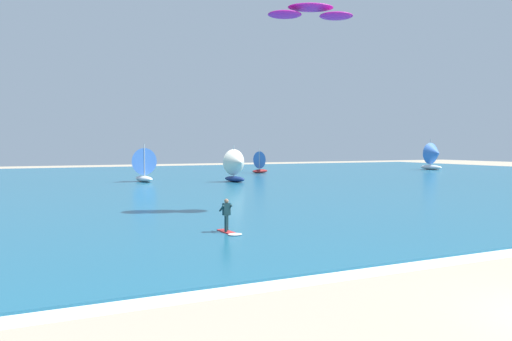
{
  "coord_description": "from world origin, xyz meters",
  "views": [
    {
      "loc": [
        -12.56,
        -7.22,
        4.39
      ],
      "look_at": [
        -1.1,
        17.11,
        3.04
      ],
      "focal_mm": 33.97,
      "sensor_mm": 36.0,
      "label": 1
    }
  ],
  "objects_px": {
    "kite": "(311,12)",
    "sailboat_mid_left": "(262,162)",
    "sailboat_outermost": "(434,156)",
    "kitesurfer": "(228,221)",
    "sailboat_heeled_over": "(142,164)",
    "sailboat_leading": "(237,165)"
  },
  "relations": [
    {
      "from": "kite",
      "to": "sailboat_mid_left",
      "type": "bearing_deg",
      "value": 68.01
    },
    {
      "from": "sailboat_mid_left",
      "to": "sailboat_outermost",
      "type": "distance_m",
      "value": 32.98
    },
    {
      "from": "kitesurfer",
      "to": "kite",
      "type": "distance_m",
      "value": 15.48
    },
    {
      "from": "kite",
      "to": "sailboat_heeled_over",
      "type": "xyz_separation_m",
      "value": [
        -4.3,
        31.68,
        -10.86
      ]
    },
    {
      "from": "kite",
      "to": "sailboat_outermost",
      "type": "distance_m",
      "value": 63.72
    },
    {
      "from": "sailboat_heeled_over",
      "to": "sailboat_leading",
      "type": "distance_m",
      "value": 11.63
    },
    {
      "from": "sailboat_heeled_over",
      "to": "kite",
      "type": "bearing_deg",
      "value": -82.27
    },
    {
      "from": "sailboat_outermost",
      "to": "sailboat_heeled_over",
      "type": "bearing_deg",
      "value": -173.01
    },
    {
      "from": "sailboat_leading",
      "to": "kitesurfer",
      "type": "bearing_deg",
      "value": -113.72
    },
    {
      "from": "kite",
      "to": "sailboat_heeled_over",
      "type": "bearing_deg",
      "value": 97.73
    },
    {
      "from": "kitesurfer",
      "to": "sailboat_heeled_over",
      "type": "bearing_deg",
      "value": 84.52
    },
    {
      "from": "sailboat_outermost",
      "to": "sailboat_leading",
      "type": "bearing_deg",
      "value": -164.2
    },
    {
      "from": "sailboat_leading",
      "to": "sailboat_mid_left",
      "type": "bearing_deg",
      "value": 55.53
    },
    {
      "from": "kite",
      "to": "sailboat_leading",
      "type": "relative_size",
      "value": 1.33
    },
    {
      "from": "kite",
      "to": "sailboat_mid_left",
      "type": "xyz_separation_m",
      "value": [
        17.11,
        42.38,
        -11.17
      ]
    },
    {
      "from": "kite",
      "to": "sailboat_leading",
      "type": "height_order",
      "value": "kite"
    },
    {
      "from": "sailboat_mid_left",
      "to": "sailboat_outermost",
      "type": "bearing_deg",
      "value": -7.08
    },
    {
      "from": "sailboat_leading",
      "to": "sailboat_outermost",
      "type": "bearing_deg",
      "value": 15.8
    },
    {
      "from": "sailboat_outermost",
      "to": "kite",
      "type": "bearing_deg",
      "value": -142.44
    },
    {
      "from": "kitesurfer",
      "to": "sailboat_leading",
      "type": "relative_size",
      "value": 0.45
    },
    {
      "from": "sailboat_heeled_over",
      "to": "sailboat_outermost",
      "type": "distance_m",
      "value": 54.54
    },
    {
      "from": "kite",
      "to": "sailboat_leading",
      "type": "bearing_deg",
      "value": 77.43
    }
  ]
}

